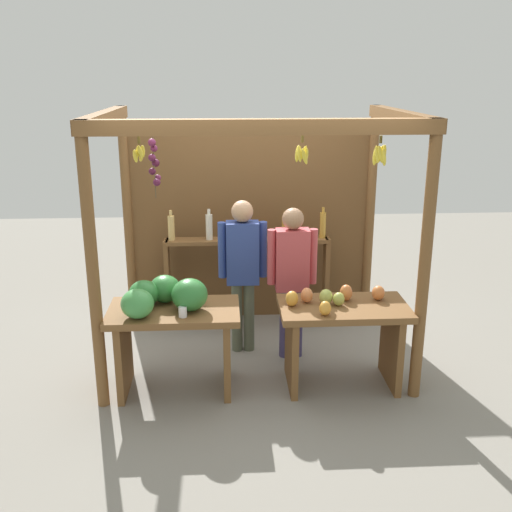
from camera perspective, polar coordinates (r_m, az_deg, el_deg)
ground_plane at (r=6.17m, az=-0.10°, el=-9.10°), size 12.00×12.00×0.00m
market_stall at (r=6.11m, az=-0.34°, el=4.60°), size 2.83×2.00×2.40m
fruit_counter_left at (r=5.25m, az=-8.33°, el=-5.71°), size 1.14×0.70×1.06m
fruit_counter_right at (r=5.39m, az=8.19°, el=-6.67°), size 1.14×0.64×0.92m
bottle_shelf_unit at (r=6.54m, az=-0.88°, el=-0.18°), size 1.81×0.22×1.34m
vendor_man at (r=5.85m, az=-1.29°, el=-0.71°), size 0.48×0.21×1.57m
vendor_woman at (r=5.74m, az=3.48°, el=-1.40°), size 0.48×0.21×1.52m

